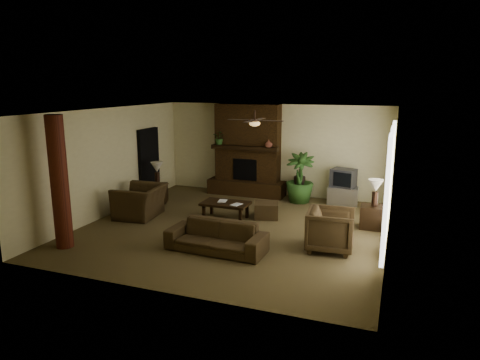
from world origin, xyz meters
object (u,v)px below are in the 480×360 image
at_px(log_column, 60,183).
at_px(side_table_right, 371,217).
at_px(armchair_right, 331,228).
at_px(lamp_left, 157,169).
at_px(tv_stand, 343,195).
at_px(floor_vase, 299,185).
at_px(sofa, 216,232).
at_px(lamp_right, 376,188).
at_px(coffee_table, 225,204).
at_px(armchair_left, 140,196).
at_px(ottoman, 266,210).
at_px(floor_plant, 299,189).
at_px(side_table_left, 158,193).

bearing_deg(log_column, side_table_right, 30.38).
relative_size(armchair_right, lamp_left, 1.48).
distance_m(tv_stand, floor_vase, 1.31).
relative_size(sofa, lamp_right, 3.18).
xyz_separation_m(sofa, lamp_right, (2.97, 2.63, 0.60)).
distance_m(sofa, tv_stand, 4.99).
xyz_separation_m(coffee_table, side_table_right, (3.56, 0.52, -0.10)).
bearing_deg(lamp_left, floor_vase, 25.07).
bearing_deg(armchair_right, coffee_table, 62.21).
xyz_separation_m(floor_vase, lamp_right, (2.26, -2.01, 0.57)).
xyz_separation_m(tv_stand, lamp_right, (0.97, -1.95, 0.75)).
relative_size(armchair_left, lamp_right, 1.92).
bearing_deg(floor_vase, ottoman, -100.62).
bearing_deg(floor_vase, tv_stand, -2.85).
relative_size(armchair_left, floor_vase, 1.62).
height_order(floor_plant, lamp_right, lamp_right).
height_order(armchair_right, lamp_left, lamp_left).
relative_size(coffee_table, tv_stand, 1.41).
bearing_deg(side_table_right, armchair_left, -168.93).
bearing_deg(floor_plant, floor_vase, 102.59).
distance_m(log_column, floor_plant, 6.61).
distance_m(coffee_table, side_table_right, 3.60).
relative_size(floor_plant, lamp_right, 2.23).
height_order(log_column, ottoman, log_column).
xyz_separation_m(floor_vase, lamp_left, (-3.80, -1.78, 0.57)).
distance_m(armchair_right, side_table_left, 5.68).
bearing_deg(armchair_left, side_table_right, 95.37).
xyz_separation_m(log_column, ottoman, (3.44, 3.46, -1.20)).
bearing_deg(tv_stand, lamp_left, -164.20).
bearing_deg(armchair_right, floor_plant, 18.24).
bearing_deg(sofa, side_table_left, 139.83).
xyz_separation_m(sofa, armchair_left, (-2.80, 1.51, 0.14)).
distance_m(sofa, armchair_right, 2.38).
bearing_deg(floor_plant, log_column, -126.61).
xyz_separation_m(armchair_right, floor_vase, (-1.51, 3.78, -0.05)).
relative_size(side_table_left, side_table_right, 1.00).
bearing_deg(lamp_left, sofa, -42.82).
height_order(floor_plant, side_table_left, floor_plant).
bearing_deg(floor_vase, armchair_right, -68.22).
bearing_deg(floor_plant, sofa, -100.09).
bearing_deg(sofa, side_table_right, 44.82).
bearing_deg(lamp_right, side_table_right, -178.43).
distance_m(armchair_right, side_table_right, 1.91).
xyz_separation_m(sofa, ottoman, (0.31, 2.55, -0.20)).
height_order(coffee_table, side_table_right, side_table_right).
relative_size(floor_vase, lamp_left, 1.18).
xyz_separation_m(sofa, floor_plant, (0.77, 4.33, 0.00)).
relative_size(floor_vase, floor_plant, 0.53).
height_order(tv_stand, lamp_right, lamp_right).
bearing_deg(sofa, armchair_right, 24.08).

